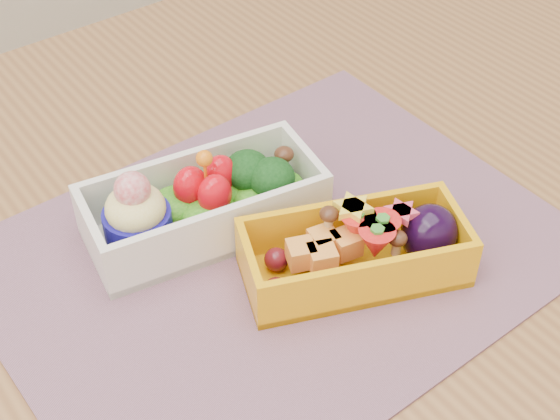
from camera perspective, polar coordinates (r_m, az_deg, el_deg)
table at (r=0.74m, az=-2.55°, el=-7.60°), size 1.20×0.80×0.75m
placemat at (r=0.65m, az=-0.27°, el=-3.03°), size 0.45×0.35×0.00m
bento_white at (r=0.65m, az=-5.57°, el=0.43°), size 0.21×0.12×0.08m
bento_yellow at (r=0.62m, az=5.74°, el=-2.87°), size 0.19×0.14×0.06m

